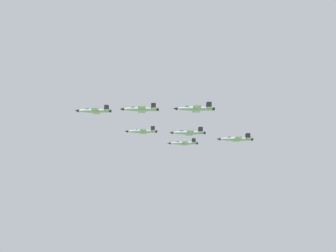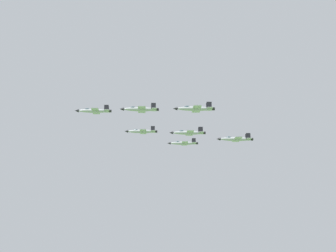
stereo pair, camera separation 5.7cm
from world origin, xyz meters
The scene contains 7 objects.
jet_lead centered at (-27.54, 24.98, 157.11)m, with size 9.13×14.03×3.05m.
jet_left_wingman centered at (-6.43, 37.13, 153.29)m, with size 9.02×13.89×3.01m.
jet_right_wingman centered at (-36.13, 47.77, 152.80)m, with size 8.75×13.42×2.92m.
jet_left_outer centered at (14.68, 49.27, 149.03)m, with size 8.84×13.55×2.95m.
jet_right_outer centered at (-44.71, 70.56, 151.34)m, with size 8.79×13.43×2.93m.
jet_slot_rear centered at (-15.02, 59.92, 148.50)m, with size 9.01×13.81×3.00m.
jet_trailing centered at (-8.76, 77.38, 146.09)m, with size 9.13×14.05×3.05m.
Camera 2 is at (163.82, -18.97, 100.63)m, focal length 54.97 mm.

